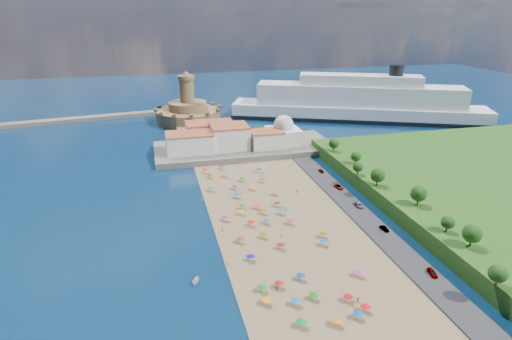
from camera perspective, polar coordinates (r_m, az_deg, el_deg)
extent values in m
plane|color=#071938|center=(151.25, 0.84, -6.28)|extent=(700.00, 700.00, 0.00)
cube|color=#59544C|center=(218.50, -1.53, 2.94)|extent=(90.00, 36.00, 3.00)
cube|color=#59544C|center=(248.42, -8.29, 4.90)|extent=(18.00, 70.00, 2.40)
cube|color=#59544C|center=(300.44, -28.28, 5.43)|extent=(199.03, 34.77, 2.60)
cube|color=silver|center=(208.88, -8.84, 3.56)|extent=(22.00, 14.00, 9.00)
cube|color=silver|center=(213.02, -3.54, 4.40)|extent=(18.00, 16.00, 11.00)
cube|color=silver|center=(213.59, 1.43, 4.06)|extent=(16.00, 12.00, 8.00)
cube|color=silver|center=(223.33, -6.14, 4.97)|extent=(24.00, 14.00, 10.00)
cube|color=silver|center=(220.01, 3.67, 4.53)|extent=(16.00, 16.00, 8.00)
sphere|color=silver|center=(218.39, 3.71, 6.04)|extent=(10.00, 10.00, 10.00)
cylinder|color=silver|center=(217.44, 3.73, 7.01)|extent=(1.20, 1.20, 1.60)
cylinder|color=olive|center=(276.60, -9.01, 7.12)|extent=(40.00, 40.00, 8.00)
cylinder|color=olive|center=(275.13, -9.09, 8.43)|extent=(24.00, 24.00, 5.00)
cylinder|color=olive|center=(273.25, -9.20, 10.37)|extent=(9.00, 9.00, 14.00)
cylinder|color=olive|center=(271.89, -9.30, 12.07)|extent=(10.40, 10.40, 2.40)
cone|color=olive|center=(271.49, -9.34, 12.63)|extent=(6.00, 6.00, 3.00)
cube|color=black|center=(287.36, 13.30, 6.78)|extent=(158.42, 86.10, 2.61)
cube|color=white|center=(286.54, 13.36, 7.47)|extent=(157.34, 85.34, 9.67)
cube|color=white|center=(284.21, 13.55, 9.67)|extent=(126.04, 68.67, 12.89)
cube|color=white|center=(282.55, 13.72, 11.59)|extent=(75.01, 43.51, 6.44)
cylinder|color=black|center=(284.07, 18.25, 12.51)|extent=(8.59, 8.59, 6.44)
cylinder|color=gray|center=(111.40, 14.38, -17.48)|extent=(0.07, 0.07, 2.00)
cone|color=red|center=(110.85, 14.42, -17.11)|extent=(2.50, 2.50, 0.60)
cylinder|color=gray|center=(157.61, 2.83, -4.61)|extent=(0.07, 0.07, 2.00)
cone|color=maroon|center=(157.22, 2.84, -4.31)|extent=(2.50, 2.50, 0.60)
cylinder|color=gray|center=(178.45, 0.82, -1.41)|extent=(0.07, 0.07, 2.00)
cone|color=#15772C|center=(178.11, 0.82, -1.14)|extent=(2.50, 2.50, 0.60)
cylinder|color=gray|center=(110.34, 1.32, -17.13)|extent=(0.07, 0.07, 2.00)
cone|color=orange|center=(109.78, 1.33, -16.76)|extent=(2.50, 2.50, 0.60)
cylinder|color=gray|center=(166.84, 2.53, -3.09)|extent=(0.07, 0.07, 2.00)
cone|color=orange|center=(166.47, 2.53, -2.81)|extent=(2.50, 2.50, 0.60)
cylinder|color=gray|center=(184.68, -4.11, -0.67)|extent=(0.07, 0.07, 2.00)
cone|color=#0E7F84|center=(184.35, -4.12, -0.41)|extent=(2.50, 2.50, 0.60)
cylinder|color=gray|center=(145.48, 1.45, -6.90)|extent=(0.07, 0.07, 2.00)
cone|color=#0E6587|center=(145.06, 1.45, -6.59)|extent=(2.50, 2.50, 0.60)
cylinder|color=gray|center=(155.70, 0.19, -4.92)|extent=(0.07, 0.07, 2.00)
cone|color=#FA410B|center=(155.31, 0.19, -4.62)|extent=(2.50, 2.50, 0.60)
cylinder|color=gray|center=(193.21, -4.54, 0.32)|extent=(0.07, 0.07, 2.00)
cone|color=#79340B|center=(192.89, -4.55, 0.57)|extent=(2.50, 2.50, 0.60)
cylinder|color=gray|center=(151.54, -2.04, -5.70)|extent=(0.07, 0.07, 2.00)
cone|color=#FF9A0D|center=(151.13, -2.04, -5.40)|extent=(2.50, 2.50, 0.60)
cylinder|color=gray|center=(189.17, 0.41, -0.07)|extent=(0.07, 0.07, 2.00)
cone|color=#0C389D|center=(188.85, 0.42, 0.19)|extent=(2.50, 2.50, 0.60)
cylinder|color=gray|center=(134.82, -2.15, -9.34)|extent=(0.07, 0.07, 2.00)
cone|color=#B42F0E|center=(134.37, -2.15, -9.01)|extent=(2.50, 2.50, 0.60)
cylinder|color=gray|center=(171.88, -2.83, -2.34)|extent=(0.07, 0.07, 2.00)
cone|color=#BD0F48|center=(171.53, -2.84, -2.07)|extent=(2.50, 2.50, 0.60)
cylinder|color=gray|center=(151.81, 3.46, -5.68)|extent=(0.07, 0.07, 2.00)
cone|color=#107398|center=(151.41, 3.47, -5.37)|extent=(2.50, 2.50, 0.60)
cylinder|color=gray|center=(189.73, -6.80, -0.16)|extent=(0.07, 0.07, 2.00)
cone|color=red|center=(189.41, -6.81, 0.10)|extent=(2.50, 2.50, 0.60)
cylinder|color=gray|center=(112.73, 7.71, -16.40)|extent=(0.07, 0.07, 2.00)
cone|color=#1C7414|center=(112.19, 7.73, -16.03)|extent=(2.50, 2.50, 0.60)
cylinder|color=gray|center=(152.01, 1.02, -5.60)|extent=(0.07, 0.07, 2.00)
cone|color=#93570D|center=(151.61, 1.02, -5.30)|extent=(2.50, 2.50, 0.60)
cylinder|color=gray|center=(170.86, -5.98, -2.58)|extent=(0.07, 0.07, 2.00)
cone|color=#0E6C85|center=(170.51, -5.99, -2.31)|extent=(2.50, 2.50, 0.60)
cylinder|color=gray|center=(122.98, 13.57, -13.30)|extent=(0.07, 0.07, 2.00)
cone|color=#C029A6|center=(122.48, 13.60, -12.95)|extent=(2.50, 2.50, 0.60)
cylinder|color=gray|center=(184.18, -6.17, -0.80)|extent=(0.07, 0.07, 2.00)
cone|color=#84440C|center=(183.85, -6.19, -0.54)|extent=(2.50, 2.50, 0.60)
cylinder|color=gray|center=(137.18, 1.02, -8.76)|extent=(0.07, 0.07, 2.00)
cone|color=#7E550B|center=(136.73, 1.02, -8.43)|extent=(2.50, 2.50, 0.60)
cylinder|color=gray|center=(114.31, 0.80, -15.58)|extent=(0.07, 0.07, 2.00)
cone|color=#167C1B|center=(113.77, 0.81, -15.21)|extent=(2.50, 2.50, 0.60)
cylinder|color=gray|center=(119.00, 5.98, -14.04)|extent=(0.07, 0.07, 2.00)
cone|color=#0B3E99|center=(118.49, 6.00, -13.69)|extent=(2.50, 2.50, 0.60)
cylinder|color=gray|center=(113.55, 12.16, -16.41)|extent=(0.07, 0.07, 2.00)
cone|color=#B60E17|center=(113.01, 12.20, -16.05)|extent=(2.50, 2.50, 0.60)
cylinder|color=gray|center=(104.70, 6.05, -19.74)|extent=(0.07, 0.07, 2.00)
cone|color=#136E37|center=(104.11, 6.07, -19.36)|extent=(2.50, 2.50, 0.60)
cylinder|color=gray|center=(164.24, -2.59, -3.50)|extent=(0.07, 0.07, 2.00)
cone|color=#0C54A6|center=(163.87, -2.59, -3.21)|extent=(2.50, 2.50, 0.60)
cylinder|color=gray|center=(126.17, -0.72, -11.66)|extent=(0.07, 0.07, 2.00)
cone|color=#110DA9|center=(125.69, -0.72, -11.32)|extent=(2.50, 2.50, 0.60)
cylinder|color=gray|center=(139.13, 8.93, -8.58)|extent=(0.07, 0.07, 2.00)
cone|color=#81510B|center=(138.69, 8.95, -8.25)|extent=(2.50, 2.50, 0.60)
cylinder|color=gray|center=(145.54, 4.63, -6.96)|extent=(0.07, 0.07, 2.00)
cone|color=#A12255|center=(145.12, 4.64, -6.64)|extent=(2.50, 2.50, 0.60)
cylinder|color=gray|center=(155.78, -1.88, -4.91)|extent=(0.07, 0.07, 2.00)
cone|color=#237915|center=(155.39, -1.88, -4.62)|extent=(2.50, 2.50, 0.60)
cylinder|color=gray|center=(147.66, -4.11, -6.51)|extent=(0.07, 0.07, 2.00)
cone|color=#A22247|center=(147.25, -4.12, -6.20)|extent=(2.50, 2.50, 0.60)
cylinder|color=gray|center=(108.97, 13.41, -18.38)|extent=(0.07, 0.07, 2.00)
cone|color=#0C4EA8|center=(108.41, 13.46, -18.01)|extent=(2.50, 2.50, 0.60)
cylinder|color=gray|center=(144.22, -0.64, -7.16)|extent=(0.07, 0.07, 2.00)
cone|color=red|center=(143.80, -0.64, -6.85)|extent=(2.50, 2.50, 0.60)
cylinder|color=gray|center=(171.03, -0.46, -2.44)|extent=(0.07, 0.07, 2.00)
cone|color=orange|center=(170.67, -0.46, -2.16)|extent=(2.50, 2.50, 0.60)
cylinder|color=gray|center=(134.90, 8.98, -9.60)|extent=(0.07, 0.07, 2.00)
cone|color=#11669C|center=(134.45, 9.00, -9.27)|extent=(2.50, 2.50, 0.60)
cylinder|color=gray|center=(110.40, 5.33, -17.21)|extent=(0.07, 0.07, 2.00)
cone|color=#0E71BE|center=(109.84, 5.34, -16.84)|extent=(2.50, 2.50, 0.60)
cylinder|color=gray|center=(179.45, -1.82, -1.29)|extent=(0.07, 0.07, 2.00)
cone|color=#1C7014|center=(179.11, -1.82, -1.02)|extent=(2.50, 2.50, 0.60)
cylinder|color=gray|center=(106.16, 10.70, -19.36)|extent=(0.07, 0.07, 2.00)
cone|color=orange|center=(105.58, 10.73, -18.99)|extent=(2.50, 2.50, 0.60)
cylinder|color=gray|center=(131.80, 3.35, -10.14)|extent=(0.07, 0.07, 2.00)
cone|color=#A20D22|center=(131.34, 3.36, -9.81)|extent=(2.50, 2.50, 0.60)
cylinder|color=gray|center=(115.74, 3.08, -15.08)|extent=(0.07, 0.07, 2.00)
cone|color=red|center=(115.21, 3.09, -14.72)|extent=(2.50, 2.50, 0.60)
imported|color=tan|center=(113.95, 13.44, -16.45)|extent=(1.11, 0.65, 1.78)
imported|color=tan|center=(154.64, 3.97, -5.19)|extent=(0.57, 0.75, 1.85)
imported|color=tan|center=(186.38, -6.25, -0.55)|extent=(0.61, 1.15, 1.87)
imported|color=tan|center=(185.28, 1.09, -0.60)|extent=(1.04, 1.20, 1.61)
imported|color=tan|center=(115.07, 2.72, -15.40)|extent=(1.66, 1.24, 1.74)
imported|color=tan|center=(137.98, 3.40, -8.64)|extent=(0.81, 1.03, 1.85)
imported|color=tan|center=(169.41, 5.50, -2.86)|extent=(1.52, 0.97, 1.57)
imported|color=tan|center=(124.26, -3.79, -12.40)|extent=(0.68, 0.65, 1.55)
imported|color=tan|center=(141.71, -4.50, -7.83)|extent=(1.07, 0.99, 1.77)
imported|color=tan|center=(162.73, -7.21, -3.94)|extent=(1.28, 0.98, 1.75)
imported|color=tan|center=(171.02, -2.86, -2.50)|extent=(1.12, 1.13, 1.84)
imported|color=white|center=(119.04, -8.03, -14.48)|extent=(2.68, 3.70, 1.34)
imported|color=gray|center=(161.17, 13.53, -4.55)|extent=(2.25, 4.84, 1.37)
imported|color=gray|center=(190.89, 8.70, -0.11)|extent=(1.54, 3.55, 1.19)
imported|color=gray|center=(175.32, 10.98, -2.21)|extent=(2.76, 4.81, 1.26)
imported|color=gray|center=(129.27, 22.46, -12.51)|extent=(2.33, 4.38, 1.42)
imported|color=gray|center=(147.20, 16.73, -7.49)|extent=(1.84, 3.93, 1.25)
cylinder|color=#382314|center=(121.40, 29.37, -12.82)|extent=(0.50, 0.50, 2.51)
sphere|color=#14380F|center=(120.26, 29.57, -11.91)|extent=(4.52, 4.52, 4.52)
cylinder|color=#382314|center=(135.85, 26.69, -8.55)|extent=(0.50, 0.50, 2.93)
sphere|color=#14380F|center=(134.66, 26.87, -7.57)|extent=(5.28, 5.28, 5.28)
cylinder|color=#382314|center=(141.38, 24.09, -7.10)|extent=(0.50, 0.50, 2.24)
sphere|color=#14380F|center=(140.50, 24.21, -6.37)|extent=(4.04, 4.04, 4.04)
cylinder|color=#382314|center=(155.50, 20.76, -3.87)|extent=(0.50, 0.50, 3.02)
sphere|color=#14380F|center=(154.43, 20.88, -2.96)|extent=(5.44, 5.44, 5.44)
cylinder|color=#382314|center=(167.27, 15.83, -1.52)|extent=(0.50, 0.50, 3.01)
sphere|color=#14380F|center=(166.29, 15.93, -0.65)|extent=(5.43, 5.43, 5.43)
cylinder|color=#382314|center=(176.25, 13.38, -0.23)|extent=(0.50, 0.50, 2.32)
sphere|color=#14380F|center=(175.52, 13.44, 0.40)|extent=(4.17, 4.17, 4.17)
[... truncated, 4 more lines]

